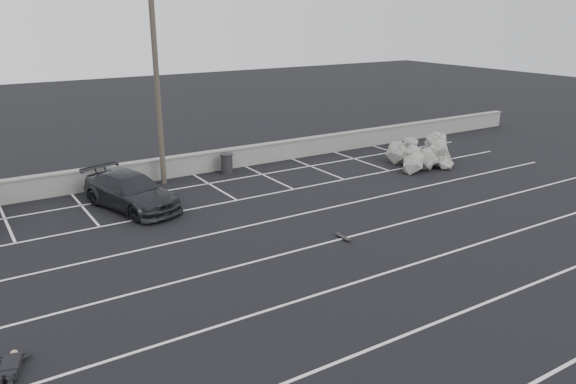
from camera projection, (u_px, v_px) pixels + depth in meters
ground at (345, 286)px, 17.09m from camera, size 120.00×120.00×0.00m
seawall at (173, 166)px, 28.17m from camera, size 50.00×0.45×1.06m
stall_lines at (269, 239)px, 20.59m from camera, size 36.00×20.05×0.01m
car_right at (131, 191)px, 23.65m from camera, size 3.43×5.51×1.49m
utility_pole at (157, 82)px, 25.78m from camera, size 1.28×0.26×9.63m
trash_bin at (227, 163)px, 28.83m from camera, size 0.87×0.87×1.03m
riprap_pile at (422, 157)px, 30.28m from camera, size 4.77×3.56×1.24m
person at (11, 361)px, 13.04m from camera, size 1.99×2.65×0.44m
skateboard at (343, 237)px, 20.61m from camera, size 0.22×0.68×0.08m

